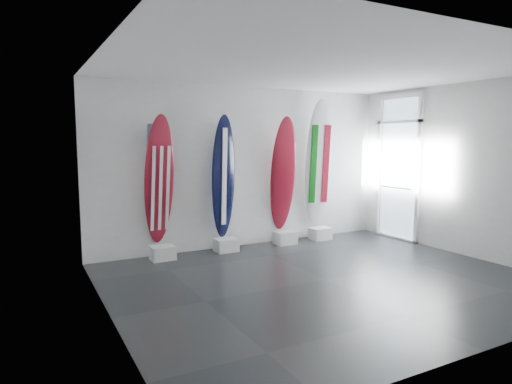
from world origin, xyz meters
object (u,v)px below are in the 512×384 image
surfboard_usa (159,181)px  surfboard_navy (223,177)px  surfboard_italy (318,164)px  surfboard_swiss (283,175)px

surfboard_usa → surfboard_navy: surfboard_navy is taller
surfboard_usa → surfboard_italy: bearing=-1.2°
surfboard_swiss → surfboard_usa: bearing=-169.6°
surfboard_usa → surfboard_italy: 3.28m
surfboard_navy → surfboard_swiss: 1.26m
surfboard_usa → surfboard_swiss: (2.44, 0.00, 0.01)m
surfboard_usa → surfboard_italy: surfboard_italy is taller
surfboard_navy → surfboard_italy: 2.10m
surfboard_navy → surfboard_swiss: size_ratio=0.99×
surfboard_navy → surfboard_swiss: surfboard_navy is taller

